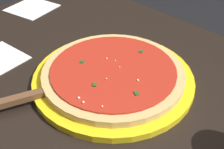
% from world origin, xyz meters
% --- Properties ---
extents(restaurant_table, '(1.05, 0.75, 0.77)m').
position_xyz_m(restaurant_table, '(0.00, 0.00, 0.62)').
color(restaurant_table, black).
rests_on(restaurant_table, ground_plane).
extents(serving_plate, '(0.37, 0.37, 0.02)m').
position_xyz_m(serving_plate, '(-0.05, 0.00, 0.77)').
color(serving_plate, yellow).
rests_on(serving_plate, restaurant_table).
extents(pizza, '(0.33, 0.33, 0.02)m').
position_xyz_m(pizza, '(-0.05, 0.00, 0.79)').
color(pizza, '#DBB26B').
rests_on(pizza, serving_plate).
extents(pizza_server, '(0.12, 0.22, 0.01)m').
position_xyz_m(pizza_server, '(0.01, 0.17, 0.79)').
color(pizza_server, silver).
rests_on(pizza_server, serving_plate).
extents(napkin_loose_left, '(0.17, 0.17, 0.00)m').
position_xyz_m(napkin_loose_left, '(0.43, -0.08, 0.77)').
color(napkin_loose_left, white).
rests_on(napkin_loose_left, restaurant_table).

